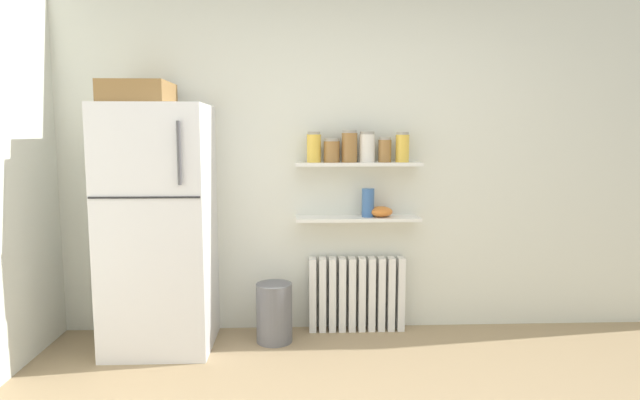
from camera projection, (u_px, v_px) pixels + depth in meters
name	position (u px, v px, depth m)	size (l,w,h in m)	color
back_wall	(352.00, 160.00, 4.13)	(7.04, 0.10, 2.60)	silver
refrigerator	(158.00, 223.00, 3.75)	(0.71, 0.69, 1.85)	silver
radiator	(357.00, 294.00, 4.13)	(0.73, 0.12, 0.57)	white
wall_shelf_lower	(358.00, 219.00, 4.02)	(0.92, 0.22, 0.03)	white
wall_shelf_upper	(358.00, 164.00, 3.98)	(0.92, 0.22, 0.03)	white
storage_jar_0	(314.00, 147.00, 3.95)	(0.10, 0.10, 0.22)	yellow
storage_jar_1	(332.00, 151.00, 3.96)	(0.12, 0.12, 0.17)	olive
storage_jar_2	(349.00, 147.00, 3.96)	(0.12, 0.12, 0.23)	olive
storage_jar_3	(367.00, 147.00, 3.96)	(0.12, 0.12, 0.22)	silver
storage_jar_4	(385.00, 150.00, 3.97)	(0.10, 0.10, 0.18)	olive
storage_jar_5	(402.00, 147.00, 3.97)	(0.10, 0.10, 0.22)	yellow
vase	(368.00, 203.00, 4.01)	(0.09, 0.09, 0.21)	#38609E
shelf_bowl	(381.00, 212.00, 4.03)	(0.17, 0.17, 0.08)	orange
trash_bin	(274.00, 313.00, 3.90)	(0.26, 0.26, 0.43)	slate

